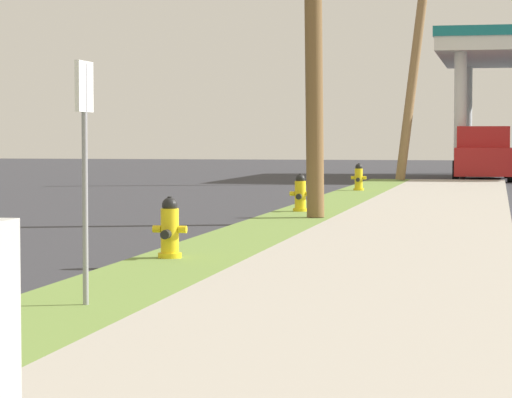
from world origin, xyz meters
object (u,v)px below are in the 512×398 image
object	(u,v)px
fire_hydrant_second	(170,231)
fire_hydrant_fourth	(359,179)
utility_pole_background	(416,54)
truck_red_on_apron	(483,155)
fire_hydrant_third	(300,195)
street_sign_post	(85,131)

from	to	relation	value
fire_hydrant_second	fire_hydrant_fourth	distance (m)	18.35
utility_pole_background	truck_red_on_apron	world-z (taller)	utility_pole_background
fire_hydrant_third	street_sign_post	xyz separation A→B (m)	(0.30, -13.05, 1.19)
fire_hydrant_third	fire_hydrant_fourth	distance (m)	9.26
fire_hydrant_fourth	truck_red_on_apron	bearing A→B (deg)	74.87
fire_hydrant_third	street_sign_post	bearing A→B (deg)	-88.70
utility_pole_background	fire_hydrant_fourth	bearing A→B (deg)	-97.16
fire_hydrant_third	truck_red_on_apron	xyz separation A→B (m)	(3.27, 21.10, 0.47)
utility_pole_background	truck_red_on_apron	size ratio (longest dim) A/B	1.54
truck_red_on_apron	utility_pole_background	bearing A→B (deg)	-119.29
street_sign_post	truck_red_on_apron	distance (m)	34.28
utility_pole_background	truck_red_on_apron	distance (m)	5.69
fire_hydrant_fourth	street_sign_post	distance (m)	22.35
fire_hydrant_fourth	street_sign_post	size ratio (longest dim) A/B	0.35
utility_pole_background	street_sign_post	distance (m)	30.34
fire_hydrant_second	fire_hydrant_third	bearing A→B (deg)	89.53
utility_pole_background	street_sign_post	xyz separation A→B (m)	(-0.77, -30.21, -2.75)
fire_hydrant_fourth	truck_red_on_apron	world-z (taller)	truck_red_on_apron
fire_hydrant_second	street_sign_post	size ratio (longest dim) A/B	0.35
fire_hydrant_fourth	truck_red_on_apron	xyz separation A→B (m)	(3.20, 11.83, 0.47)
fire_hydrant_third	street_sign_post	world-z (taller)	street_sign_post
fire_hydrant_second	fire_hydrant_third	world-z (taller)	same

